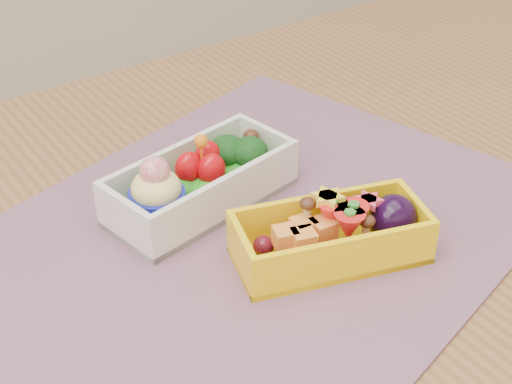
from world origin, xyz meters
TOP-DOWN VIEW (x-y plane):
  - table at (0.00, 0.00)m, footprint 1.20×0.80m
  - placemat at (-0.05, 0.03)m, footprint 0.59×0.51m
  - bento_white at (-0.06, 0.09)m, footprint 0.18×0.11m
  - bento_yellow at (-0.01, -0.03)m, footprint 0.17×0.11m

SIDE VIEW (x-z plane):
  - table at x=0.00m, z-range 0.28..1.03m
  - placemat at x=-0.05m, z-range 0.75..0.75m
  - bento_yellow at x=-0.01m, z-range 0.75..0.80m
  - bento_white at x=-0.06m, z-range 0.74..0.81m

